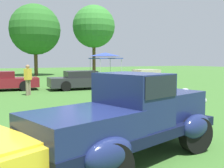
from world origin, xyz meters
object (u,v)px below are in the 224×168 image
show_car_burgundy (0,81)px  canopy_tent_left_field (105,55)px  show_car_charcoal (83,80)px  show_car_cream (148,78)px  spectator_between_cars (28,79)px  feature_pickup_truck (130,116)px

show_car_burgundy → canopy_tent_left_field: canopy_tent_left_field is taller
show_car_charcoal → show_car_cream: same height
show_car_burgundy → show_car_cream: 10.39m
show_car_burgundy → show_car_charcoal: same height
spectator_between_cars → show_car_cream: bearing=8.9°
spectator_between_cars → canopy_tent_left_field: (10.12, 10.38, 1.51)m
feature_pickup_truck → spectator_between_cars: (0.13, 10.67, 0.05)m
show_car_burgundy → canopy_tent_left_field: bearing=32.9°
show_car_burgundy → spectator_between_cars: size_ratio=2.81×
canopy_tent_left_field → show_car_charcoal: bearing=-125.1°
feature_pickup_truck → spectator_between_cars: 10.67m
show_car_cream → canopy_tent_left_field: size_ratio=1.47×
show_car_burgundy → canopy_tent_left_field: 13.50m
show_car_charcoal → spectator_between_cars: spectator_between_cars is taller
feature_pickup_truck → show_car_burgundy: feature_pickup_truck is taller
show_car_charcoal → show_car_cream: size_ratio=1.17×
show_car_burgundy → spectator_between_cars: 3.31m
show_car_burgundy → show_car_charcoal: (4.94, -1.69, -0.00)m
show_car_charcoal → canopy_tent_left_field: (6.29, 8.96, 1.82)m
show_car_cream → spectator_between_cars: size_ratio=2.39×
spectator_between_cars → show_car_charcoal: bearing=20.3°
feature_pickup_truck → show_car_cream: (9.28, 12.11, -0.26)m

